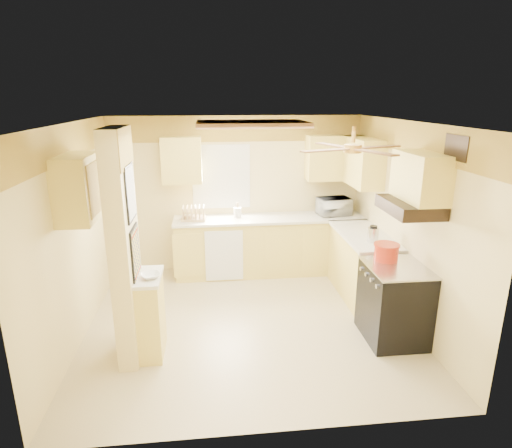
{
  "coord_description": "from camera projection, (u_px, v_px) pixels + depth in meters",
  "views": [
    {
      "loc": [
        -0.44,
        -4.88,
        2.78
      ],
      "look_at": [
        0.14,
        0.35,
        1.21
      ],
      "focal_mm": 30.0,
      "sensor_mm": 36.0,
      "label": 1
    }
  ],
  "objects": [
    {
      "name": "floor",
      "position": [
        248.0,
        322.0,
        5.5
      ],
      "size": [
        4.0,
        4.0,
        0.0
      ],
      "primitive_type": "plane",
      "color": "#C3B287",
      "rests_on": "ground"
    },
    {
      "name": "ceiling",
      "position": [
        247.0,
        123.0,
        4.78
      ],
      "size": [
        4.0,
        4.0,
        0.0
      ],
      "primitive_type": "plane",
      "rotation": [
        3.14,
        0.0,
        0.0
      ],
      "color": "white",
      "rests_on": "wall_back"
    },
    {
      "name": "wall_back",
      "position": [
        237.0,
        195.0,
        6.95
      ],
      "size": [
        4.0,
        0.0,
        4.0
      ],
      "primitive_type": "plane",
      "rotation": [
        1.57,
        0.0,
        0.0
      ],
      "color": "beige",
      "rests_on": "floor"
    },
    {
      "name": "wall_front",
      "position": [
        270.0,
        301.0,
        3.33
      ],
      "size": [
        4.0,
        0.0,
        4.0
      ],
      "primitive_type": "plane",
      "rotation": [
        -1.57,
        0.0,
        0.0
      ],
      "color": "beige",
      "rests_on": "floor"
    },
    {
      "name": "wall_left",
      "position": [
        75.0,
        235.0,
        4.93
      ],
      "size": [
        0.0,
        3.8,
        3.8
      ],
      "primitive_type": "plane",
      "rotation": [
        1.57,
        0.0,
        1.57
      ],
      "color": "beige",
      "rests_on": "floor"
    },
    {
      "name": "wall_right",
      "position": [
        407.0,
        224.0,
        5.35
      ],
      "size": [
        0.0,
        3.8,
        3.8
      ],
      "primitive_type": "plane",
      "rotation": [
        1.57,
        0.0,
        -1.57
      ],
      "color": "beige",
      "rests_on": "floor"
    },
    {
      "name": "wallpaper_border",
      "position": [
        236.0,
        129.0,
        6.63
      ],
      "size": [
        4.0,
        0.02,
        0.4
      ],
      "primitive_type": "cube",
      "color": "gold",
      "rests_on": "wall_back"
    },
    {
      "name": "partition_column",
      "position": [
        124.0,
        249.0,
        4.47
      ],
      "size": [
        0.2,
        0.7,
        2.5
      ],
      "primitive_type": "cube",
      "color": "beige",
      "rests_on": "floor"
    },
    {
      "name": "partition_ledge",
      "position": [
        151.0,
        316.0,
        4.72
      ],
      "size": [
        0.25,
        0.55,
        0.9
      ],
      "primitive_type": "cube",
      "color": "#D8C864",
      "rests_on": "floor"
    },
    {
      "name": "ledge_top",
      "position": [
        148.0,
        277.0,
        4.59
      ],
      "size": [
        0.28,
        0.58,
        0.04
      ],
      "primitive_type": "cube",
      "color": "silver",
      "rests_on": "partition_ledge"
    },
    {
      "name": "lower_cabinets_back",
      "position": [
        270.0,
        246.0,
        6.94
      ],
      "size": [
        3.0,
        0.6,
        0.9
      ],
      "primitive_type": "cube",
      "color": "#D8C864",
      "rests_on": "floor"
    },
    {
      "name": "lower_cabinets_right",
      "position": [
        362.0,
        266.0,
        6.12
      ],
      "size": [
        0.6,
        1.4,
        0.9
      ],
      "primitive_type": "cube",
      "color": "#D8C864",
      "rests_on": "floor"
    },
    {
      "name": "countertop_back",
      "position": [
        270.0,
        218.0,
        6.8
      ],
      "size": [
        3.04,
        0.64,
        0.04
      ],
      "primitive_type": "cube",
      "color": "silver",
      "rests_on": "lower_cabinets_back"
    },
    {
      "name": "countertop_right",
      "position": [
        364.0,
        235.0,
        5.98
      ],
      "size": [
        0.64,
        1.44,
        0.04
      ],
      "primitive_type": "cube",
      "color": "silver",
      "rests_on": "lower_cabinets_right"
    },
    {
      "name": "dishwasher_panel",
      "position": [
        224.0,
        256.0,
        6.57
      ],
      "size": [
        0.58,
        0.02,
        0.8
      ],
      "primitive_type": "cube",
      "color": "white",
      "rests_on": "lower_cabinets_back"
    },
    {
      "name": "window",
      "position": [
        221.0,
        177.0,
        6.82
      ],
      "size": [
        0.92,
        0.02,
        1.02
      ],
      "color": "white",
      "rests_on": "wall_back"
    },
    {
      "name": "upper_cab_back_left",
      "position": [
        182.0,
        160.0,
        6.52
      ],
      "size": [
        0.6,
        0.35,
        0.7
      ],
      "primitive_type": "cube",
      "color": "#D8C864",
      "rests_on": "wall_back"
    },
    {
      "name": "upper_cab_back_right",
      "position": [
        335.0,
        158.0,
        6.77
      ],
      "size": [
        0.9,
        0.35,
        0.7
      ],
      "primitive_type": "cube",
      "color": "#D8C864",
      "rests_on": "wall_back"
    },
    {
      "name": "upper_cab_right",
      "position": [
        362.0,
        162.0,
        6.35
      ],
      "size": [
        0.35,
        1.0,
        0.7
      ],
      "primitive_type": "cube",
      "color": "#D8C864",
      "rests_on": "wall_right"
    },
    {
      "name": "upper_cab_left_wall",
      "position": [
        79.0,
        188.0,
        4.53
      ],
      "size": [
        0.35,
        0.75,
        0.7
      ],
      "primitive_type": "cube",
      "color": "#D8C864",
      "rests_on": "wall_left"
    },
    {
      "name": "upper_cab_over_stove",
      "position": [
        420.0,
        177.0,
        4.61
      ],
      "size": [
        0.35,
        0.76,
        0.52
      ],
      "primitive_type": "cube",
      "color": "#D8C864",
      "rests_on": "wall_right"
    },
    {
      "name": "stove",
      "position": [
        394.0,
        303.0,
        5.02
      ],
      "size": [
        0.68,
        0.77,
        0.92
      ],
      "color": "black",
      "rests_on": "floor"
    },
    {
      "name": "range_hood",
      "position": [
        410.0,
        207.0,
        4.69
      ],
      "size": [
        0.5,
        0.76,
        0.14
      ],
      "primitive_type": "cube",
      "color": "black",
      "rests_on": "upper_cab_over_stove"
    },
    {
      "name": "poster_menu",
      "position": [
        130.0,
        193.0,
        4.31
      ],
      "size": [
        0.02,
        0.42,
        0.57
      ],
      "color": "black",
      "rests_on": "partition_column"
    },
    {
      "name": "poster_nashville",
      "position": [
        136.0,
        253.0,
        4.5
      ],
      "size": [
        0.02,
        0.42,
        0.57
      ],
      "color": "black",
      "rests_on": "partition_column"
    },
    {
      "name": "ceiling_light_panel",
      "position": [
        252.0,
        124.0,
        5.28
      ],
      "size": [
        1.35,
        0.95,
        0.06
      ],
      "color": "brown",
      "rests_on": "ceiling"
    },
    {
      "name": "ceiling_fan",
      "position": [
        353.0,
        148.0,
        4.28
      ],
      "size": [
        1.15,
        1.15,
        0.26
      ],
      "color": "gold",
      "rests_on": "ceiling"
    },
    {
      "name": "vent_grate",
      "position": [
        456.0,
        148.0,
        4.19
      ],
      "size": [
        0.02,
        0.4,
        0.25
      ],
      "primitive_type": "cube",
      "color": "black",
      "rests_on": "wall_right"
    },
    {
      "name": "microwave",
      "position": [
        334.0,
        206.0,
        6.9
      ],
      "size": [
        0.55,
        0.42,
        0.28
      ],
      "primitive_type": "imported",
      "rotation": [
        0.0,
        0.0,
        3.31
      ],
      "color": "white",
      "rests_on": "countertop_back"
    },
    {
      "name": "bowl",
      "position": [
        151.0,
        276.0,
        4.51
      ],
      "size": [
        0.26,
        0.26,
        0.05
      ],
      "primitive_type": "imported",
      "rotation": [
        0.0,
        0.0,
        0.33
      ],
      "color": "white",
      "rests_on": "ledge_top"
    },
    {
      "name": "dutch_oven",
      "position": [
        386.0,
        252.0,
        5.06
      ],
      "size": [
        0.3,
        0.3,
        0.2
      ],
      "color": "red",
      "rests_on": "stove"
    },
    {
      "name": "kettle",
      "position": [
        373.0,
        234.0,
        5.62
      ],
      "size": [
        0.14,
        0.14,
        0.22
      ],
      "color": "silver",
      "rests_on": "countertop_right"
    },
    {
      "name": "dish_rack",
      "position": [
        193.0,
        215.0,
        6.62
      ],
      "size": [
        0.39,
        0.3,
        0.21
      ],
      "color": "tan",
      "rests_on": "countertop_back"
    },
    {
      "name": "utensil_crock",
      "position": [
        238.0,
        212.0,
        6.77
      ],
      "size": [
        0.12,
        0.12,
        0.24
      ],
      "color": "white",
      "rests_on": "countertop_back"
    }
  ]
}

